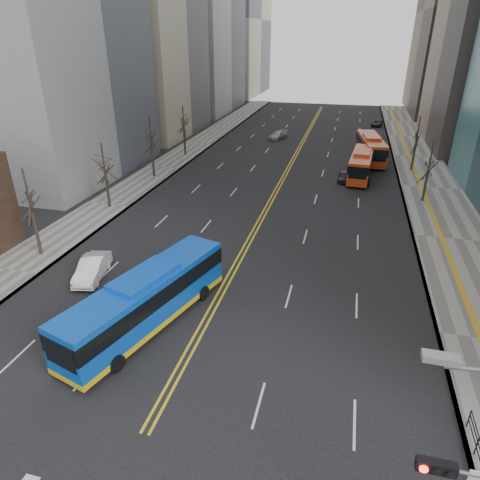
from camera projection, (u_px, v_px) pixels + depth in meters
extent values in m
cube|color=slate|center=(430.00, 188.00, 50.45)|extent=(7.00, 130.00, 0.15)
cube|color=slate|center=(163.00, 168.00, 58.04)|extent=(5.00, 130.00, 0.15)
cube|color=gold|center=(293.00, 157.00, 63.15)|extent=(0.15, 100.00, 0.01)
cube|color=gold|center=(296.00, 157.00, 63.06)|extent=(0.15, 100.00, 0.01)
cube|color=#A69F86|center=(231.00, 20.00, 121.89)|extent=(18.00, 30.00, 40.00)
cube|color=brown|center=(470.00, 9.00, 89.32)|extent=(18.00, 30.00, 42.00)
cube|color=black|center=(436.00, 467.00, 12.05)|extent=(1.10, 0.28, 0.38)
cylinder|color=#FF190C|center=(424.00, 469.00, 11.99)|extent=(0.24, 0.08, 0.24)
cylinder|color=black|center=(437.00, 472.00, 11.91)|extent=(0.24, 0.08, 0.24)
cylinder|color=black|center=(451.00, 475.00, 11.83)|extent=(0.24, 0.08, 0.24)
cube|color=#999993|center=(441.00, 358.00, 10.52)|extent=(0.90, 0.35, 0.18)
cylinder|color=black|center=(477.00, 446.00, 18.22)|extent=(0.06, 0.06, 1.00)
cylinder|color=black|center=(469.00, 418.00, 19.53)|extent=(0.06, 0.06, 1.00)
cylinder|color=black|center=(37.00, 234.00, 34.45)|extent=(0.28, 0.28, 3.90)
cylinder|color=black|center=(108.00, 191.00, 44.10)|extent=(0.28, 0.28, 3.60)
cylinder|color=black|center=(153.00, 162.00, 53.60)|extent=(0.28, 0.28, 4.00)
cylinder|color=black|center=(185.00, 143.00, 63.24)|extent=(0.28, 0.28, 3.80)
cylinder|color=black|center=(425.00, 186.00, 45.69)|extent=(0.28, 0.28, 3.50)
cylinder|color=black|center=(413.00, 157.00, 56.10)|extent=(0.28, 0.28, 3.75)
cube|color=blue|center=(147.00, 299.00, 26.12)|extent=(6.09, 12.84, 3.01)
cube|color=black|center=(146.00, 291.00, 25.87)|extent=(6.15, 12.88, 1.08)
cube|color=blue|center=(144.00, 277.00, 25.42)|extent=(3.27, 4.83, 0.40)
cube|color=#DEB80B|center=(149.00, 317.00, 26.69)|extent=(6.15, 12.88, 0.35)
cylinder|color=black|center=(83.00, 347.00, 24.20)|extent=(0.57, 1.04, 1.00)
cylinder|color=black|center=(117.00, 364.00, 22.99)|extent=(0.57, 1.04, 1.00)
cylinder|color=black|center=(173.00, 283.00, 30.44)|extent=(0.57, 1.04, 1.00)
cylinder|color=black|center=(203.00, 293.00, 29.23)|extent=(0.57, 1.04, 1.00)
cube|color=#B13612|center=(361.00, 164.00, 53.71)|extent=(3.21, 10.67, 2.71)
cube|color=black|center=(362.00, 160.00, 53.47)|extent=(3.27, 10.70, 0.98)
cube|color=#B13612|center=(363.00, 153.00, 53.08)|extent=(2.20, 3.82, 0.40)
cylinder|color=black|center=(348.00, 180.00, 51.72)|extent=(0.38, 1.02, 1.00)
cylinder|color=black|center=(368.00, 182.00, 51.02)|extent=(0.38, 1.02, 1.00)
cylinder|color=black|center=(353.00, 165.00, 57.45)|extent=(0.38, 1.02, 1.00)
cylinder|color=black|center=(371.00, 167.00, 56.75)|extent=(0.38, 1.02, 1.00)
cube|color=#B13612|center=(371.00, 148.00, 60.68)|extent=(4.17, 11.58, 2.94)
cube|color=black|center=(371.00, 144.00, 60.44)|extent=(4.23, 11.60, 1.05)
cube|color=#B13612|center=(372.00, 137.00, 60.00)|extent=(2.60, 4.22, 0.40)
cylinder|color=black|center=(364.00, 164.00, 58.14)|extent=(0.44, 1.03, 1.00)
cylinder|color=black|center=(383.00, 164.00, 57.89)|extent=(0.44, 1.03, 1.00)
cylinder|color=black|center=(357.00, 151.00, 64.63)|extent=(0.44, 1.03, 1.00)
cylinder|color=black|center=(374.00, 151.00, 64.38)|extent=(0.44, 1.03, 1.00)
imported|color=white|center=(92.00, 268.00, 31.76)|extent=(2.61, 4.89, 1.53)
imported|color=black|center=(344.00, 176.00, 52.66)|extent=(1.55, 3.68, 1.24)
imported|color=#A4A4A9|center=(278.00, 135.00, 73.84)|extent=(3.18, 4.77, 1.28)
imported|color=black|center=(377.00, 123.00, 84.13)|extent=(2.49, 4.29, 1.12)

